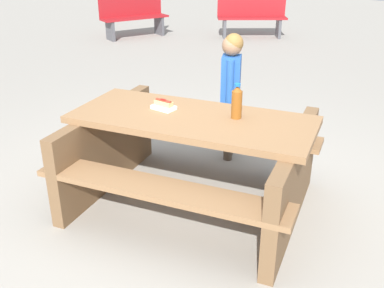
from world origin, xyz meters
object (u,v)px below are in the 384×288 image
(park_bench_mid, at_px, (134,16))
(park_bench_far, at_px, (252,16))
(picnic_table, at_px, (192,153))
(soda_bottle, at_px, (237,102))
(child_in_coat, at_px, (231,81))
(hotdog_tray, at_px, (164,105))

(park_bench_mid, distance_m, park_bench_far, 2.60)
(picnic_table, xyz_separation_m, park_bench_mid, (5.47, -4.48, 0.00))
(picnic_table, xyz_separation_m, soda_bottle, (-0.27, -0.19, 0.43))
(soda_bottle, xyz_separation_m, park_bench_far, (3.75, -5.97, -0.42))
(child_in_coat, distance_m, park_bench_mid, 6.33)
(park_bench_far, bearing_deg, hotdog_tray, 117.47)
(picnic_table, distance_m, park_bench_far, 7.07)
(child_in_coat, xyz_separation_m, park_bench_mid, (5.19, -3.60, -0.32))
(hotdog_tray, distance_m, child_in_coat, 0.91)
(picnic_table, relative_size, park_bench_mid, 1.38)
(picnic_table, xyz_separation_m, hotdog_tray, (0.27, 0.02, 0.34))
(hotdog_tray, height_order, park_bench_far, park_bench_far)
(park_bench_mid, relative_size, park_bench_far, 1.11)
(park_bench_mid, bearing_deg, child_in_coat, 145.29)
(picnic_table, height_order, hotdog_tray, hotdog_tray)
(picnic_table, relative_size, child_in_coat, 1.78)
(soda_bottle, xyz_separation_m, child_in_coat, (0.55, -0.70, -0.10))
(soda_bottle, bearing_deg, park_bench_far, -57.89)
(hotdog_tray, distance_m, park_bench_far, 6.97)
(child_in_coat, bearing_deg, soda_bottle, 128.00)
(child_in_coat, bearing_deg, hotdog_tray, 90.88)
(soda_bottle, distance_m, hotdog_tray, 0.58)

